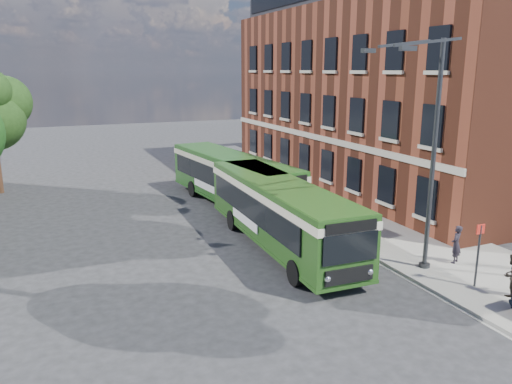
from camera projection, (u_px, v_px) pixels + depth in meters
name	position (u px, v px, depth m)	size (l,w,h in m)	color
ground	(286.00, 272.00, 19.93)	(120.00, 120.00, 0.00)	#272729
pavement	(331.00, 204.00, 29.73)	(6.00, 48.00, 0.15)	gray
kerb_line	(286.00, 211.00, 28.58)	(0.12, 48.00, 0.01)	beige
brick_office	(392.00, 83.00, 34.33)	(12.10, 26.00, 14.20)	brown
street_lamp	(426.00, 154.00, 18.85)	(2.96, 2.38, 9.00)	#333538
bus_stop_sign	(478.00, 251.00, 17.96)	(0.35, 0.08, 2.52)	#333538
bus_front	(279.00, 208.00, 22.42)	(2.93, 12.10, 3.02)	#234D18
bus_rear	(232.00, 176.00, 29.27)	(3.93, 12.46, 3.02)	#205019
pedestrian_a	(456.00, 244.00, 20.35)	(0.58, 0.38, 1.59)	black
pedestrian_b	(512.00, 275.00, 17.37)	(0.75, 0.58, 1.54)	black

